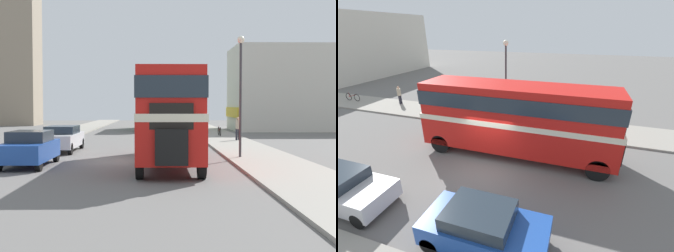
% 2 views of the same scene
% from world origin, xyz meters
% --- Properties ---
extents(ground_plane, '(120.00, 120.00, 0.00)m').
position_xyz_m(ground_plane, '(0.00, 0.00, 0.00)').
color(ground_plane, slate).
extents(sidewalk_right, '(3.50, 120.00, 0.12)m').
position_xyz_m(sidewalk_right, '(6.75, 0.00, 0.06)').
color(sidewalk_right, gray).
rests_on(sidewalk_right, ground_plane).
extents(double_decker_bus, '(2.51, 10.58, 4.02)m').
position_xyz_m(double_decker_bus, '(2.11, -1.10, 2.41)').
color(double_decker_bus, red).
rests_on(double_decker_bus, ground_plane).
extents(bus_distant, '(2.56, 10.20, 4.22)m').
position_xyz_m(bus_distant, '(1.04, 28.77, 2.52)').
color(bus_distant, '#1E602D').
rests_on(bus_distant, ground_plane).
extents(car_parked_near, '(1.80, 4.07, 1.52)m').
position_xyz_m(car_parked_near, '(-3.88, -1.71, 0.78)').
color(car_parked_near, '#1E479E').
rests_on(car_parked_near, ground_plane).
extents(car_parked_mid, '(1.84, 4.62, 1.46)m').
position_xyz_m(car_parked_mid, '(-3.81, 4.77, 0.76)').
color(car_parked_mid, silver).
rests_on(car_parked_mid, ground_plane).
extents(pedestrian_walking, '(0.34, 0.34, 1.66)m').
position_xyz_m(pedestrian_walking, '(7.45, 11.66, 1.06)').
color(pedestrian_walking, '#282833').
rests_on(pedestrian_walking, sidewalk_right).
extents(bicycle_on_pavement, '(0.05, 1.76, 0.78)m').
position_xyz_m(bicycle_on_pavement, '(6.79, 16.78, 0.48)').
color(bicycle_on_pavement, black).
rests_on(bicycle_on_pavement, sidewalk_right).
extents(street_lamp, '(0.36, 0.36, 5.86)m').
position_xyz_m(street_lamp, '(5.67, 0.67, 3.96)').
color(street_lamp, '#38383D').
rests_on(street_lamp, sidewalk_right).
extents(shop_building_block, '(18.66, 8.05, 8.71)m').
position_xyz_m(shop_building_block, '(18.81, 27.13, 4.36)').
color(shop_building_block, beige).
rests_on(shop_building_block, ground_plane).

